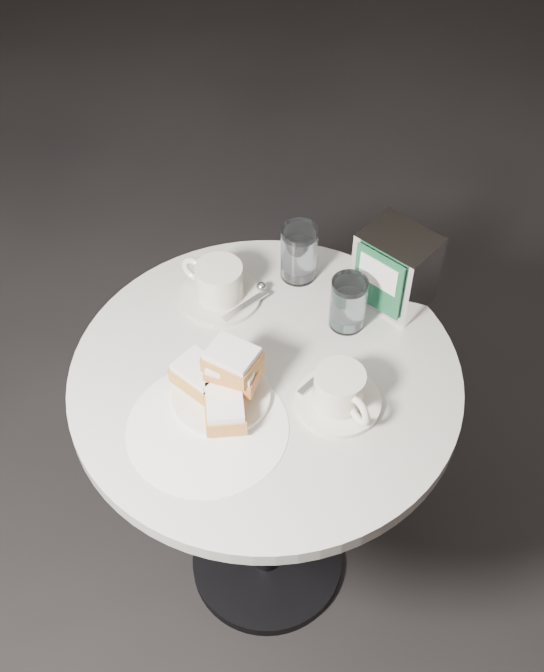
{
  "coord_description": "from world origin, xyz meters",
  "views": [
    {
      "loc": [
        0.56,
        -0.74,
        1.92
      ],
      "look_at": [
        0.0,
        0.02,
        0.83
      ],
      "focal_mm": 45.0,
      "sensor_mm": 36.0,
      "label": 1
    }
  ],
  "objects_px": {
    "coffee_cup_left": "(219,285)",
    "water_glass_right": "(348,304)",
    "cafe_table": "(266,437)",
    "beignet_plate": "(222,383)",
    "coffee_cup_right": "(340,392)",
    "napkin_dispenser": "(395,268)",
    "water_glass_left": "(299,253)"
  },
  "relations": [
    {
      "from": "water_glass_left",
      "to": "napkin_dispenser",
      "type": "bearing_deg",
      "value": 17.13
    },
    {
      "from": "cafe_table",
      "to": "coffee_cup_left",
      "type": "height_order",
      "value": "coffee_cup_left"
    },
    {
      "from": "cafe_table",
      "to": "coffee_cup_right",
      "type": "height_order",
      "value": "coffee_cup_right"
    },
    {
      "from": "cafe_table",
      "to": "coffee_cup_right",
      "type": "xyz_separation_m",
      "value": [
        0.14,
        0.02,
        0.23
      ]
    },
    {
      "from": "coffee_cup_left",
      "to": "napkin_dispenser",
      "type": "height_order",
      "value": "napkin_dispenser"
    },
    {
      "from": "cafe_table",
      "to": "coffee_cup_left",
      "type": "relative_size",
      "value": 4.41
    },
    {
      "from": "cafe_table",
      "to": "beignet_plate",
      "type": "xyz_separation_m",
      "value": [
        -0.03,
        -0.08,
        0.24
      ]
    },
    {
      "from": "water_glass_left",
      "to": "beignet_plate",
      "type": "bearing_deg",
      "value": -77.69
    },
    {
      "from": "water_glass_right",
      "to": "napkin_dispenser",
      "type": "distance_m",
      "value": 0.11
    },
    {
      "from": "coffee_cup_right",
      "to": "water_glass_left",
      "type": "height_order",
      "value": "water_glass_left"
    },
    {
      "from": "napkin_dispenser",
      "to": "coffee_cup_left",
      "type": "bearing_deg",
      "value": -138.25
    },
    {
      "from": "water_glass_left",
      "to": "napkin_dispenser",
      "type": "relative_size",
      "value": 0.76
    },
    {
      "from": "beignet_plate",
      "to": "water_glass_right",
      "type": "relative_size",
      "value": 2.07
    },
    {
      "from": "water_glass_right",
      "to": "napkin_dispenser",
      "type": "height_order",
      "value": "napkin_dispenser"
    },
    {
      "from": "beignet_plate",
      "to": "water_glass_right",
      "type": "xyz_separation_m",
      "value": [
        0.08,
        0.27,
        0.01
      ]
    },
    {
      "from": "cafe_table",
      "to": "beignet_plate",
      "type": "bearing_deg",
      "value": -108.02
    },
    {
      "from": "water_glass_left",
      "to": "water_glass_right",
      "type": "distance_m",
      "value": 0.16
    },
    {
      "from": "coffee_cup_left",
      "to": "cafe_table",
      "type": "bearing_deg",
      "value": -31.78
    },
    {
      "from": "beignet_plate",
      "to": "napkin_dispenser",
      "type": "bearing_deg",
      "value": 74.1
    },
    {
      "from": "beignet_plate",
      "to": "water_glass_left",
      "type": "distance_m",
      "value": 0.33
    },
    {
      "from": "cafe_table",
      "to": "napkin_dispenser",
      "type": "relative_size",
      "value": 4.86
    },
    {
      "from": "cafe_table",
      "to": "water_glass_right",
      "type": "relative_size",
      "value": 6.91
    },
    {
      "from": "cafe_table",
      "to": "coffee_cup_right",
      "type": "distance_m",
      "value": 0.27
    },
    {
      "from": "coffee_cup_left",
      "to": "water_glass_right",
      "type": "height_order",
      "value": "water_glass_right"
    },
    {
      "from": "coffee_cup_right",
      "to": "napkin_dispenser",
      "type": "height_order",
      "value": "napkin_dispenser"
    },
    {
      "from": "coffee_cup_right",
      "to": "napkin_dispenser",
      "type": "xyz_separation_m",
      "value": [
        -0.06,
        0.27,
        0.04
      ]
    },
    {
      "from": "coffee_cup_left",
      "to": "water_glass_right",
      "type": "xyz_separation_m",
      "value": [
        0.23,
        0.09,
        0.02
      ]
    },
    {
      "from": "cafe_table",
      "to": "coffee_cup_left",
      "type": "distance_m",
      "value": 0.31
    },
    {
      "from": "coffee_cup_left",
      "to": "coffee_cup_right",
      "type": "distance_m",
      "value": 0.33
    },
    {
      "from": "beignet_plate",
      "to": "water_glass_left",
      "type": "xyz_separation_m",
      "value": [
        -0.07,
        0.33,
        0.02
      ]
    },
    {
      "from": "coffee_cup_left",
      "to": "water_glass_right",
      "type": "distance_m",
      "value": 0.25
    },
    {
      "from": "water_glass_left",
      "to": "water_glass_right",
      "type": "relative_size",
      "value": 1.07
    }
  ]
}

